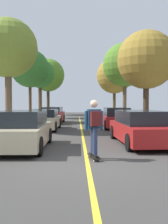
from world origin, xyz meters
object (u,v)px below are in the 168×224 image
street_tree_right_near (125,65)px  skateboarder (94,124)px  street_tree_left_farthest (48,75)px  street_tree_right_far (114,76)px  parked_car_left_nearest (21,130)px  street_tree_right_nearest (146,60)px  parked_car_right_nearest (141,127)px  street_tree_left_nearest (8,49)px  fire_hydrant (156,126)px  parked_car_left_far (52,115)px  parked_car_left_near (44,120)px  street_tree_left_far (40,74)px  skateboard (94,156)px  street_tree_left_near (30,69)px  parked_car_right_near (116,118)px

street_tree_right_near → skateboarder: (-4.14, -17.41, -4.32)m
street_tree_left_farthest → street_tree_right_far: size_ratio=1.09×
parked_car_left_nearest → street_tree_right_nearest: (6.75, 7.66, 3.90)m
parked_car_right_nearest → street_tree_left_nearest: (-6.75, 4.78, 4.24)m
street_tree_left_nearest → street_tree_left_farthest: bearing=90.0°
parked_car_right_nearest → fire_hydrant: (1.50, 2.70, -0.21)m
street_tree_right_nearest → street_tree_right_far: street_tree_right_far is taller
parked_car_left_far → street_tree_right_nearest: bearing=-34.8°
parked_car_left_near → street_tree_left_far: street_tree_left_far is taller
street_tree_right_nearest → skateboarder: 11.01m
skateboard → parked_car_left_far: bearing=100.4°
parked_car_left_far → skateboarder: bearing=-79.6°
parked_car_left_near → street_tree_left_farthest: size_ratio=0.54×
street_tree_left_farthest → parked_car_right_nearest: bearing=-75.5°
street_tree_left_nearest → street_tree_left_near: street_tree_left_nearest is taller
street_tree_left_nearest → skateboard: size_ratio=7.59×
parked_car_right_nearest → parked_car_right_near: (-0.00, 6.91, -0.00)m
street_tree_left_near → street_tree_right_nearest: street_tree_right_nearest is taller
street_tree_left_far → street_tree_right_near: size_ratio=0.86×
parked_car_left_near → street_tree_right_nearest: 7.86m
parked_car_right_near → street_tree_left_farthest: street_tree_left_farthest is taller
parked_car_left_nearest → street_tree_left_nearest: bearing=108.8°
parked_car_left_near → parked_car_right_nearest: 7.57m
parked_car_left_near → skateboarder: bearing=-73.5°
parked_car_right_near → street_tree_right_nearest: 4.39m
street_tree_left_far → parked_car_right_near: bearing=-58.8°
parked_car_left_near → street_tree_left_nearest: street_tree_left_nearest is taller
street_tree_left_farthest → skateboard: street_tree_left_farthest is taller
street_tree_right_nearest → parked_car_left_nearest: bearing=-131.4°
skateboard → street_tree_right_nearest: bearing=66.5°
street_tree_right_near → street_tree_right_far: 7.00m
parked_car_left_near → parked_car_left_far: (-0.00, 5.43, 0.04)m
skateboard → street_tree_left_nearest: bearing=120.8°
parked_car_left_nearest → street_tree_right_near: bearing=66.5°
parked_car_left_nearest → street_tree_left_farthest: (-1.98, 27.12, 4.91)m
street_tree_right_nearest → skateboard: size_ratio=7.43×
parked_car_left_far → parked_car_right_nearest: bearing=-67.1°
parked_car_right_nearest → street_tree_left_farthest: street_tree_left_farthest is taller
parked_car_right_nearest → parked_car_right_near: parked_car_right_near is taller
parked_car_right_nearest → skateboarder: skateboarder is taller
street_tree_left_farthest → skateboarder: (4.59, -29.03, -4.54)m
parked_car_left_nearest → skateboarder: (2.61, -1.91, 0.38)m
street_tree_left_far → street_tree_left_nearest: bearing=-90.0°
street_tree_left_nearest → street_tree_left_far: 13.30m
parked_car_left_far → street_tree_left_farthest: street_tree_left_farthest is taller
parked_car_left_nearest → skateboard: size_ratio=4.78×
street_tree_left_nearest → fire_hydrant: street_tree_left_nearest is taller
parked_car_left_nearest → street_tree_left_near: street_tree_left_near is taller
street_tree_left_farthest → skateboarder: street_tree_left_farthest is taller
parked_car_left_nearest → parked_car_right_nearest: bearing=12.4°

